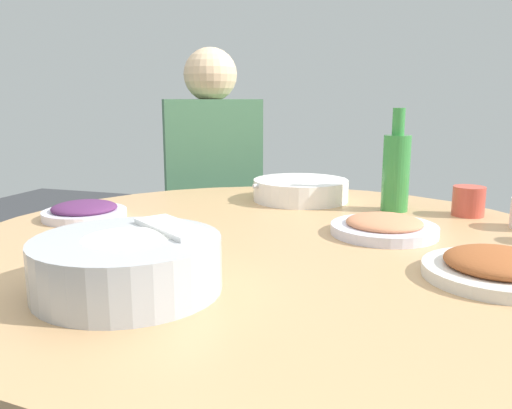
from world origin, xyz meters
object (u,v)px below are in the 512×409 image
at_px(dish_eggplant, 85,211).
at_px(green_bottle, 396,170).
at_px(soup_bowl, 301,190).
at_px(dish_shrimp, 384,226).
at_px(tea_cup_far, 469,201).
at_px(diner_left, 212,172).
at_px(round_dining_table, 272,287).
at_px(dish_stirfry, 498,267).
at_px(rice_bowl, 128,263).
at_px(stool_for_diner_left, 214,311).

relative_size(dish_eggplant, green_bottle, 0.76).
bearing_deg(soup_bowl, dish_shrimp, -50.75).
distance_m(dish_eggplant, tea_cup_far, 0.90).
bearing_deg(diner_left, round_dining_table, -59.71).
height_order(round_dining_table, tea_cup_far, tea_cup_far).
bearing_deg(tea_cup_far, dish_eggplant, -160.05).
height_order(round_dining_table, dish_shrimp, dish_shrimp).
bearing_deg(diner_left, dish_shrimp, -45.80).
bearing_deg(dish_stirfry, dish_shrimp, 130.79).
relative_size(rice_bowl, dish_shrimp, 1.25).
xyz_separation_m(dish_eggplant, diner_left, (-0.00, 0.76, -0.01)).
bearing_deg(tea_cup_far, diner_left, 152.01).
relative_size(round_dining_table, stool_for_diner_left, 2.73).
xyz_separation_m(soup_bowl, tea_cup_far, (0.42, -0.06, 0.01)).
bearing_deg(dish_shrimp, diner_left, 134.20).
bearing_deg(rice_bowl, soup_bowl, 83.97).
bearing_deg(diner_left, dish_stirfry, -46.58).
bearing_deg(green_bottle, round_dining_table, -121.05).
height_order(dish_shrimp, dish_eggplant, dish_shrimp).
bearing_deg(green_bottle, rice_bowl, -115.67).
relative_size(rice_bowl, green_bottle, 1.08).
bearing_deg(soup_bowl, dish_stirfry, -50.09).
xyz_separation_m(soup_bowl, dish_stirfry, (0.44, -0.52, -0.01)).
distance_m(dish_eggplant, green_bottle, 0.75).
bearing_deg(dish_shrimp, rice_bowl, -126.52).
height_order(rice_bowl, dish_shrimp, rice_bowl).
xyz_separation_m(tea_cup_far, diner_left, (-0.85, 0.45, -0.03)).
height_order(green_bottle, stool_for_diner_left, green_bottle).
relative_size(rice_bowl, stool_for_diner_left, 0.59).
bearing_deg(diner_left, soup_bowl, -42.45).
bearing_deg(dish_eggplant, green_bottle, 24.73).
bearing_deg(rice_bowl, green_bottle, 64.33).
relative_size(dish_shrimp, dish_stirfry, 0.96).
height_order(soup_bowl, stool_for_diner_left, soup_bowl).
bearing_deg(dish_shrimp, tea_cup_far, 54.25).
distance_m(round_dining_table, rice_bowl, 0.38).
distance_m(soup_bowl, dish_stirfry, 0.68).
distance_m(tea_cup_far, stool_for_diner_left, 1.12).
xyz_separation_m(round_dining_table, soup_bowl, (-0.04, 0.41, 0.13)).
distance_m(dish_stirfry, dish_eggplant, 0.88).
relative_size(tea_cup_far, diner_left, 0.10).
xyz_separation_m(round_dining_table, green_bottle, (0.21, 0.35, 0.20)).
height_order(dish_stirfry, tea_cup_far, tea_cup_far).
relative_size(soup_bowl, dish_stirfry, 1.14).
xyz_separation_m(dish_stirfry, stool_for_diner_left, (-0.86, 0.91, -0.56)).
xyz_separation_m(dish_shrimp, diner_left, (-0.67, 0.69, -0.01)).
bearing_deg(soup_bowl, rice_bowl, -96.03).
bearing_deg(dish_eggplant, soup_bowl, 40.83).
distance_m(dish_shrimp, stool_for_diner_left, 1.12).
distance_m(rice_bowl, tea_cup_far, 0.85).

